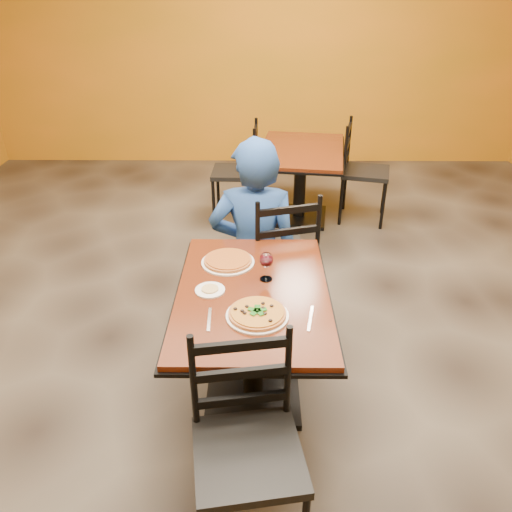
{
  "coord_description": "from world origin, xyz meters",
  "views": [
    {
      "loc": [
        0.04,
        -2.72,
        2.19
      ],
      "look_at": [
        0.02,
        -0.3,
        0.85
      ],
      "focal_mm": 34.81,
      "sensor_mm": 36.0,
      "label": 1
    }
  ],
  "objects_px": {
    "side_plate": "(210,290)",
    "chair_second_left": "(235,173)",
    "plate_main": "(257,316)",
    "pizza_far": "(228,260)",
    "chair_second_right": "(366,173)",
    "table_main": "(253,320)",
    "chair_main_far": "(278,255)",
    "wine_glass": "(266,265)",
    "table_second": "(301,167)",
    "diner": "(255,229)",
    "chair_main_near": "(248,457)",
    "pizza_main": "(257,313)",
    "plate_far": "(228,262)"
  },
  "relations": [
    {
      "from": "side_plate",
      "to": "chair_second_left",
      "type": "bearing_deg",
      "value": 89.78
    },
    {
      "from": "plate_main",
      "to": "pizza_far",
      "type": "height_order",
      "value": "pizza_far"
    },
    {
      "from": "chair_second_right",
      "to": "chair_second_left",
      "type": "bearing_deg",
      "value": 103.71
    },
    {
      "from": "table_main",
      "to": "chair_main_far",
      "type": "bearing_deg",
      "value": 79.12
    },
    {
      "from": "wine_glass",
      "to": "table_main",
      "type": "bearing_deg",
      "value": -121.67
    },
    {
      "from": "table_second",
      "to": "side_plate",
      "type": "relative_size",
      "value": 8.47
    },
    {
      "from": "chair_main_far",
      "to": "pizza_far",
      "type": "distance_m",
      "value": 0.69
    },
    {
      "from": "chair_main_far",
      "to": "diner",
      "type": "distance_m",
      "value": 0.24
    },
    {
      "from": "chair_main_near",
      "to": "pizza_main",
      "type": "height_order",
      "value": "chair_main_near"
    },
    {
      "from": "plate_main",
      "to": "pizza_main",
      "type": "relative_size",
      "value": 1.09
    },
    {
      "from": "chair_second_left",
      "to": "plate_far",
      "type": "distance_m",
      "value": 2.29
    },
    {
      "from": "chair_second_left",
      "to": "wine_glass",
      "type": "relative_size",
      "value": 5.57
    },
    {
      "from": "chair_second_right",
      "to": "plate_far",
      "type": "xyz_separation_m",
      "value": [
        -1.25,
        -2.28,
        0.25
      ]
    },
    {
      "from": "chair_main_near",
      "to": "wine_glass",
      "type": "bearing_deg",
      "value": 76.14
    },
    {
      "from": "chair_main_far",
      "to": "plate_far",
      "type": "height_order",
      "value": "chair_main_far"
    },
    {
      "from": "chair_main_near",
      "to": "side_plate",
      "type": "bearing_deg",
      "value": 95.58
    },
    {
      "from": "table_second",
      "to": "chair_second_left",
      "type": "distance_m",
      "value": 0.66
    },
    {
      "from": "chair_main_far",
      "to": "table_second",
      "type": "bearing_deg",
      "value": -115.36
    },
    {
      "from": "chair_second_left",
      "to": "pizza_far",
      "type": "bearing_deg",
      "value": 3.58
    },
    {
      "from": "chair_main_far",
      "to": "diner",
      "type": "relative_size",
      "value": 0.76
    },
    {
      "from": "pizza_main",
      "to": "chair_second_left",
      "type": "bearing_deg",
      "value": 94.94
    },
    {
      "from": "pizza_far",
      "to": "table_second",
      "type": "bearing_deg",
      "value": 75.44
    },
    {
      "from": "chair_main_far",
      "to": "wine_glass",
      "type": "distance_m",
      "value": 0.81
    },
    {
      "from": "diner",
      "to": "pizza_far",
      "type": "relative_size",
      "value": 4.74
    },
    {
      "from": "pizza_main",
      "to": "diner",
      "type": "bearing_deg",
      "value": 91.32
    },
    {
      "from": "table_main",
      "to": "chair_second_left",
      "type": "xyz_separation_m",
      "value": [
        -0.22,
        2.57,
        -0.06
      ]
    },
    {
      "from": "table_main",
      "to": "side_plate",
      "type": "relative_size",
      "value": 7.69
    },
    {
      "from": "plate_main",
      "to": "table_main",
      "type": "bearing_deg",
      "value": 96.29
    },
    {
      "from": "wine_glass",
      "to": "plate_main",
      "type": "bearing_deg",
      "value": -97.54
    },
    {
      "from": "plate_main",
      "to": "chair_second_right",
      "type": "bearing_deg",
      "value": 69.0
    },
    {
      "from": "table_main",
      "to": "plate_far",
      "type": "relative_size",
      "value": 3.97
    },
    {
      "from": "chair_second_left",
      "to": "side_plate",
      "type": "height_order",
      "value": "chair_second_left"
    },
    {
      "from": "pizza_main",
      "to": "side_plate",
      "type": "distance_m",
      "value": 0.34
    },
    {
      "from": "chair_second_left",
      "to": "plate_far",
      "type": "bearing_deg",
      "value": 3.58
    },
    {
      "from": "chair_main_far",
      "to": "chair_second_right",
      "type": "distance_m",
      "value": 1.96
    },
    {
      "from": "chair_second_right",
      "to": "diner",
      "type": "height_order",
      "value": "diner"
    },
    {
      "from": "chair_second_right",
      "to": "wine_glass",
      "type": "relative_size",
      "value": 5.62
    },
    {
      "from": "plate_far",
      "to": "plate_main",
      "type": "bearing_deg",
      "value": -71.64
    },
    {
      "from": "table_main",
      "to": "chair_second_left",
      "type": "bearing_deg",
      "value": 94.82
    },
    {
      "from": "chair_second_left",
      "to": "wine_glass",
      "type": "distance_m",
      "value": 2.5
    },
    {
      "from": "chair_second_left",
      "to": "diner",
      "type": "distance_m",
      "value": 1.67
    },
    {
      "from": "pizza_far",
      "to": "wine_glass",
      "type": "distance_m",
      "value": 0.29
    },
    {
      "from": "pizza_far",
      "to": "chair_second_left",
      "type": "bearing_deg",
      "value": 91.7
    },
    {
      "from": "chair_main_near",
      "to": "chair_second_left",
      "type": "distance_m",
      "value": 3.42
    },
    {
      "from": "chair_second_right",
      "to": "plate_main",
      "type": "distance_m",
      "value": 3.01
    },
    {
      "from": "pizza_main",
      "to": "chair_main_far",
      "type": "bearing_deg",
      "value": 82.75
    },
    {
      "from": "table_second",
      "to": "side_plate",
      "type": "height_order",
      "value": "side_plate"
    },
    {
      "from": "chair_second_right",
      "to": "pizza_main",
      "type": "xyz_separation_m",
      "value": [
        -1.08,
        -2.8,
        0.27
      ]
    },
    {
      "from": "table_main",
      "to": "chair_main_near",
      "type": "bearing_deg",
      "value": -90.48
    },
    {
      "from": "chair_second_left",
      "to": "plate_main",
      "type": "xyz_separation_m",
      "value": [
        0.24,
        -2.8,
        0.25
      ]
    }
  ]
}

